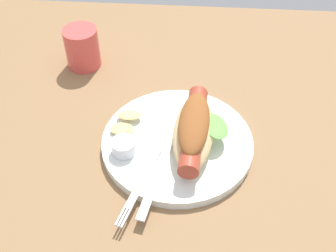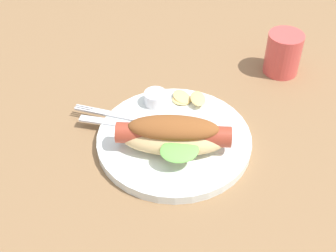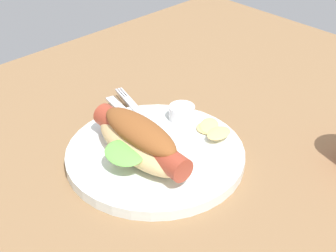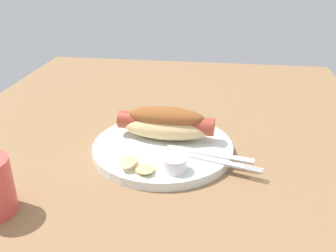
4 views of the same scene
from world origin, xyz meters
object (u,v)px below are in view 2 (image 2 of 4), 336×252
object	(u,v)px
hot_dog	(174,135)
drinking_cup	(283,53)
chips_pile	(189,98)
sauce_ramekin	(156,98)
plate	(174,140)
knife	(123,124)
fork	(120,116)

from	to	relation	value
hot_dog	drinking_cup	world-z (taller)	drinking_cup
drinking_cup	chips_pile	bearing A→B (deg)	-58.91
sauce_ramekin	plate	bearing A→B (deg)	20.51
sauce_ramekin	drinking_cup	world-z (taller)	drinking_cup
hot_dog	drinking_cup	xyz separation A→B (cm)	(-23.22, 21.53, -0.35)
chips_pile	hot_dog	bearing A→B (deg)	-13.36
chips_pile	drinking_cup	size ratio (longest dim) A/B	0.73
plate	drinking_cup	size ratio (longest dim) A/B	3.07
hot_dog	knife	xyz separation A→B (cm)	(-5.56, -8.43, -2.75)
knife	drinking_cup	world-z (taller)	drinking_cup
plate	knife	size ratio (longest dim) A/B	1.66
sauce_ramekin	fork	size ratio (longest dim) A/B	0.25
plate	drinking_cup	bearing A→B (deg)	133.82
plate	drinking_cup	distance (cm)	29.83
knife	chips_pile	size ratio (longest dim) A/B	2.53
sauce_ramekin	drinking_cup	size ratio (longest dim) A/B	0.48
sauce_ramekin	knife	bearing A→B (deg)	-43.10
fork	knife	bearing A→B (deg)	125.04
plate	drinking_cup	world-z (taller)	drinking_cup
chips_pile	drinking_cup	distance (cm)	21.92
plate	sauce_ramekin	bearing A→B (deg)	-159.49
sauce_ramekin	fork	bearing A→B (deg)	-58.96
chips_pile	fork	bearing A→B (deg)	-70.20
fork	chips_pile	distance (cm)	12.72
plate	knife	bearing A→B (deg)	-108.39
hot_dog	chips_pile	distance (cm)	12.50
plate	hot_dog	world-z (taller)	hot_dog
hot_dog	drinking_cup	bearing A→B (deg)	-129.20
hot_dog	sauce_ramekin	xyz separation A→B (cm)	(-11.29, -3.06, -1.75)
plate	chips_pile	distance (cm)	9.73
hot_dog	chips_pile	size ratio (longest dim) A/B	2.99
knife	chips_pile	xyz separation A→B (cm)	(-6.39, 11.26, 0.43)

